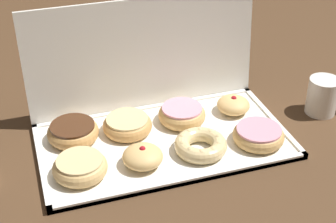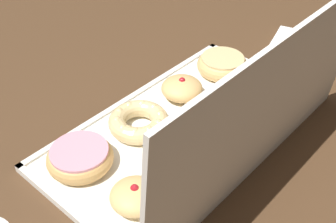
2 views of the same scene
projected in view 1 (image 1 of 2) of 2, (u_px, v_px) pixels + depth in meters
name	position (u px, v px, depth m)	size (l,w,h in m)	color
ground_plane	(164.00, 144.00, 1.18)	(3.00, 3.00, 0.00)	#4C331E
donut_box	(164.00, 142.00, 1.17)	(0.57, 0.31, 0.01)	white
box_lid_open	(143.00, 57.00, 1.23)	(0.57, 0.29, 0.01)	white
glazed_ring_donut_0	(80.00, 167.00, 1.06)	(0.12, 0.12, 0.04)	#E5B770
jelly_filled_donut_1	(143.00, 156.00, 1.08)	(0.09, 0.09, 0.05)	#E5B770
cruller_donut_2	(201.00, 145.00, 1.13)	(0.12, 0.12, 0.04)	#EACC8C
pink_frosted_donut_3	(258.00, 135.00, 1.16)	(0.12, 0.12, 0.04)	tan
chocolate_frosted_donut_4	(73.00, 132.00, 1.16)	(0.12, 0.12, 0.04)	tan
glazed_ring_donut_5	(127.00, 125.00, 1.19)	(0.12, 0.12, 0.04)	tan
pink_frosted_donut_6	(182.00, 114.00, 1.23)	(0.11, 0.11, 0.04)	tan
jelly_filled_donut_7	(233.00, 105.00, 1.26)	(0.08, 0.08, 0.05)	#E5B770
coffee_mug	(324.00, 95.00, 1.27)	(0.10, 0.08, 0.09)	white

